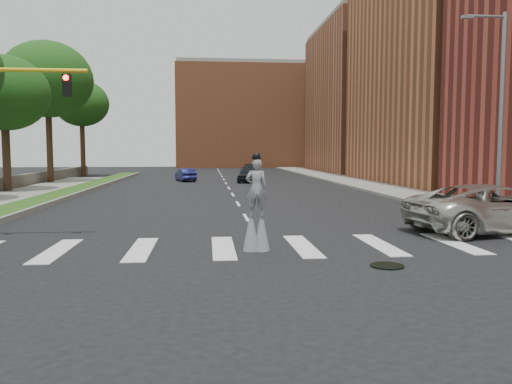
% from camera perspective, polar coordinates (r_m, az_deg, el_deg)
% --- Properties ---
extents(ground_plane, '(160.00, 160.00, 0.00)m').
position_cam_1_polar(ground_plane, '(15.16, 1.26, -7.03)').
color(ground_plane, black).
rests_on(ground_plane, ground).
extents(grass_median, '(2.00, 60.00, 0.25)m').
position_cam_1_polar(grass_median, '(36.19, -21.20, -0.24)').
color(grass_median, '#214814').
rests_on(grass_median, ground).
extents(median_curb, '(0.20, 60.00, 0.28)m').
position_cam_1_polar(median_curb, '(35.92, -19.58, -0.21)').
color(median_curb, gray).
rests_on(median_curb, ground).
extents(sidewalk_right, '(5.00, 90.00, 0.18)m').
position_cam_1_polar(sidewalk_right, '(42.33, 14.09, 0.58)').
color(sidewalk_right, slate).
rests_on(sidewalk_right, ground).
extents(manhole, '(0.90, 0.90, 0.04)m').
position_cam_1_polar(manhole, '(13.95, 14.74, -8.16)').
color(manhole, black).
rests_on(manhole, ground).
extents(building_mid, '(16.00, 22.00, 24.00)m').
position_cam_1_polar(building_mid, '(51.44, 22.75, 14.40)').
color(building_mid, '#AE5D36').
rests_on(building_mid, ground).
extents(building_far, '(16.00, 22.00, 20.00)m').
position_cam_1_polar(building_far, '(73.06, 13.59, 10.10)').
color(building_far, '#A3583C').
rests_on(building_far, ground).
extents(building_backdrop, '(26.00, 14.00, 18.00)m').
position_cam_1_polar(building_backdrop, '(93.24, -0.86, 8.44)').
color(building_backdrop, '#AE5D36').
rests_on(building_backdrop, ground).
extents(streetlight, '(2.05, 0.20, 9.00)m').
position_cam_1_polar(streetlight, '(24.37, 26.06, 8.53)').
color(streetlight, slate).
rests_on(streetlight, ground).
extents(stilt_performer, '(0.84, 0.54, 3.04)m').
position_cam_1_polar(stilt_performer, '(15.38, 0.04, -2.25)').
color(stilt_performer, '#311F13').
rests_on(stilt_performer, ground).
extents(suv_crossing, '(6.94, 3.93, 1.83)m').
position_cam_1_polar(suv_crossing, '(20.87, 25.53, -1.70)').
color(suv_crossing, '#B8B5AE').
rests_on(suv_crossing, ground).
extents(car_near, '(3.01, 4.65, 1.47)m').
position_cam_1_polar(car_near, '(48.10, -0.71, 1.99)').
color(car_near, black).
rests_on(car_near, ground).
extents(car_mid, '(2.39, 4.18, 1.30)m').
position_cam_1_polar(car_mid, '(50.35, -8.07, 1.97)').
color(car_mid, navy).
rests_on(car_mid, ground).
extents(car_far, '(2.67, 4.96, 1.37)m').
position_cam_1_polar(car_far, '(62.56, -0.75, 2.60)').
color(car_far, black).
rests_on(car_far, ground).
extents(tree_3, '(6.27, 6.27, 9.81)m').
position_cam_1_polar(tree_3, '(40.21, -26.87, 10.02)').
color(tree_3, '#311F13').
rests_on(tree_3, ground).
extents(tree_4, '(8.06, 8.06, 12.91)m').
position_cam_1_polar(tree_4, '(49.90, -22.75, 11.76)').
color(tree_4, '#311F13').
rests_on(tree_4, ground).
extents(tree_5, '(6.25, 6.25, 11.15)m').
position_cam_1_polar(tree_5, '(62.09, -19.32, 9.48)').
color(tree_5, '#311F13').
rests_on(tree_5, ground).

